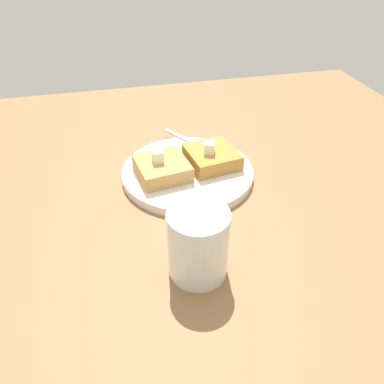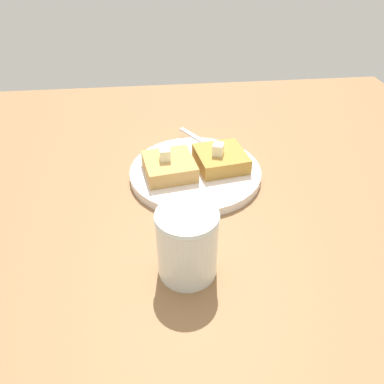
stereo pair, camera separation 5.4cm
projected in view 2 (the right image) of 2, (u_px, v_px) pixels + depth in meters
The scene contains 8 objects.
table_surface at pixel (213, 221), 57.61cm from camera, with size 107.09×107.09×3.00cm, color olive.
plate at pixel (195, 172), 64.31cm from camera, with size 22.41×22.41×1.48cm.
toast_slice_left at pixel (169, 166), 62.20cm from camera, with size 8.04×8.29×2.62cm, color tan.
toast_slice_middle at pixel (221, 159), 64.10cm from camera, with size 8.04×8.29×2.62cm, color #B18238.
butter_pat_primary at pixel (165, 154), 60.95cm from camera, with size 1.90×1.71×1.90cm, color #F3F1C5.
butter_pat_secondary at pixel (218, 149), 62.25cm from camera, with size 1.90×1.71×1.90cm, color #F5F1C7.
fork at pixel (210, 146), 69.72cm from camera, with size 9.85×14.24×0.36cm.
syrup_jar at pixel (187, 246), 45.39cm from camera, with size 7.64×7.64×9.34cm.
Camera 2 is at (-7.92, -42.71, 39.76)cm, focal length 35.00 mm.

